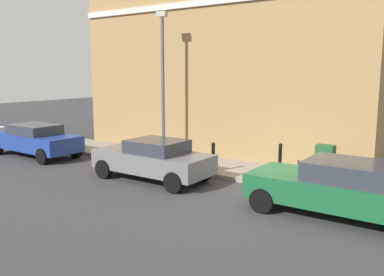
# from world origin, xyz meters

# --- Properties ---
(ground) EXTENTS (80.00, 80.00, 0.00)m
(ground) POSITION_xyz_m (0.00, 0.00, 0.00)
(ground) COLOR #38383A
(sidewalk) EXTENTS (2.40, 30.00, 0.15)m
(sidewalk) POSITION_xyz_m (2.00, 6.00, 0.07)
(sidewalk) COLOR gray
(sidewalk) RESTS_ON ground
(corner_building) EXTENTS (6.74, 13.24, 9.30)m
(corner_building) POSITION_xyz_m (6.52, 4.62, 4.65)
(corner_building) COLOR #9E7A4C
(corner_building) RESTS_ON ground
(car_green) EXTENTS (1.94, 4.50, 1.43)m
(car_green) POSITION_xyz_m (-0.50, -2.03, 0.74)
(car_green) COLOR #195933
(car_green) RESTS_ON ground
(car_grey) EXTENTS (1.81, 4.09, 1.37)m
(car_grey) POSITION_xyz_m (-0.55, 4.05, 0.72)
(car_grey) COLOR slate
(car_grey) RESTS_ON ground
(car_blue) EXTENTS (1.81, 4.38, 1.36)m
(car_blue) POSITION_xyz_m (-0.49, 10.71, 0.73)
(car_blue) COLOR navy
(car_blue) RESTS_ON ground
(utility_cabinet) EXTENTS (0.46, 0.61, 1.15)m
(utility_cabinet) POSITION_xyz_m (2.10, -0.78, 0.68)
(utility_cabinet) COLOR #1E4C28
(utility_cabinet) RESTS_ON sidewalk
(bollard_near_cabinet) EXTENTS (0.14, 0.14, 1.04)m
(bollard_near_cabinet) POSITION_xyz_m (2.20, 0.77, 0.70)
(bollard_near_cabinet) COLOR black
(bollard_near_cabinet) RESTS_ON sidewalk
(bollard_far_kerb) EXTENTS (0.14, 0.14, 1.04)m
(bollard_far_kerb) POSITION_xyz_m (1.05, 2.72, 0.70)
(bollard_far_kerb) COLOR black
(bollard_far_kerb) RESTS_ON sidewalk
(lamppost) EXTENTS (0.20, 0.44, 5.72)m
(lamppost) POSITION_xyz_m (2.07, 5.77, 3.30)
(lamppost) COLOR #59595B
(lamppost) RESTS_ON sidewalk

